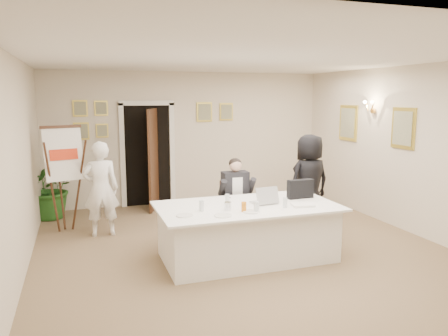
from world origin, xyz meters
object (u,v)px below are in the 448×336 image
at_px(conference_table, 247,231).
at_px(laptop, 264,194).
at_px(flip_chart, 64,184).
at_px(standing_man, 101,189).
at_px(laptop_bag, 300,189).
at_px(steel_jug, 228,206).
at_px(potted_palm, 51,187).
at_px(seated_man, 236,198).
at_px(oj_glass, 244,207).
at_px(standing_woman, 309,182).
at_px(paper_stack, 303,205).

xyz_separation_m(conference_table, laptop, (0.27, 0.04, 0.52)).
height_order(conference_table, flip_chart, flip_chart).
relative_size(standing_man, laptop_bag, 3.91).
bearing_deg(laptop, steel_jug, -167.57).
bearing_deg(potted_palm, seated_man, -37.60).
bearing_deg(laptop, laptop_bag, 2.93).
distance_m(flip_chart, oj_glass, 3.35).
distance_m(flip_chart, standing_man, 0.71).
height_order(potted_palm, laptop_bag, potted_palm).
bearing_deg(standing_woman, laptop, 28.85).
height_order(flip_chart, potted_palm, flip_chart).
bearing_deg(potted_palm, conference_table, -48.72).
distance_m(standing_man, paper_stack, 3.29).
relative_size(flip_chart, laptop, 4.90).
bearing_deg(laptop_bag, conference_table, -172.55).
relative_size(potted_palm, paper_stack, 3.95).
bearing_deg(standing_woman, seated_man, -3.15).
relative_size(flip_chart, standing_man, 1.13).
relative_size(seated_man, standing_woman, 0.80).
relative_size(standing_woman, steel_jug, 14.99).
distance_m(laptop_bag, paper_stack, 0.49).
bearing_deg(standing_man, paper_stack, 143.24).
distance_m(flip_chart, standing_woman, 4.18).
height_order(standing_man, oj_glass, standing_man).
relative_size(conference_table, oj_glass, 19.42).
relative_size(laptop, paper_stack, 1.20).
relative_size(conference_table, paper_stack, 8.34).
height_order(standing_man, standing_woman, standing_woman).
bearing_deg(standing_woman, paper_stack, 49.01).
bearing_deg(standing_man, steel_jug, 130.24).
relative_size(conference_table, standing_man, 1.60).
bearing_deg(paper_stack, steel_jug, 173.28).
height_order(seated_man, standing_man, standing_man).
distance_m(conference_table, steel_jug, 0.58).
xyz_separation_m(conference_table, standing_woman, (1.55, 1.02, 0.43)).
height_order(laptop_bag, paper_stack, laptop_bag).
distance_m(conference_table, standing_woman, 1.91).
relative_size(laptop, steel_jug, 3.30).
bearing_deg(conference_table, paper_stack, -22.11).
bearing_deg(oj_glass, laptop_bag, 22.82).
distance_m(conference_table, standing_man, 2.59).
xyz_separation_m(laptop_bag, steel_jug, (-1.26, -0.31, -0.09)).
xyz_separation_m(conference_table, flip_chart, (-2.48, 2.12, 0.43)).
bearing_deg(paper_stack, conference_table, 157.89).
height_order(paper_stack, oj_glass, oj_glass).
bearing_deg(seated_man, potted_palm, 150.64).
height_order(standing_man, paper_stack, standing_man).
height_order(standing_man, laptop_bag, standing_man).
height_order(potted_palm, oj_glass, potted_palm).
xyz_separation_m(standing_woman, oj_glass, (-1.72, -1.32, 0.02)).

